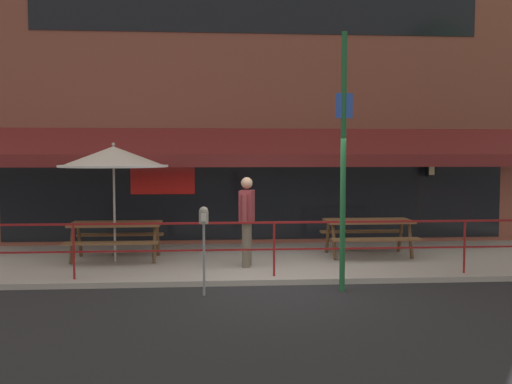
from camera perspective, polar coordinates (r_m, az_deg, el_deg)
The scene contains 10 objects.
ground_plane at distance 9.88m, azimuth 2.00°, elevation -9.33°, with size 120.00×120.00×0.00m, color #232326.
patio_deck at distance 11.82m, azimuth 0.94°, elevation -6.90°, with size 15.00×4.00×0.10m, color #ADA89E.
restaurant_building at distance 13.95m, azimuth 0.11°, elevation 11.38°, with size 15.00×1.60×8.23m.
patio_railing at distance 10.02m, azimuth 1.83°, elevation -4.49°, with size 13.84×0.04×0.97m.
picnic_table_left at distance 11.87m, azimuth -13.83°, elevation -3.75°, with size 1.80×1.42×0.76m.
picnic_table_centre at distance 12.24m, azimuth 11.17°, elevation -3.49°, with size 1.80×1.42×0.76m.
patio_umbrella_left at distance 11.63m, azimuth -14.06°, elevation 3.37°, with size 2.14×2.14×2.38m.
pedestrian_walking at distance 10.84m, azimuth -0.92°, elevation -2.49°, with size 0.33×0.60×1.71m.
parking_meter_near at distance 9.04m, azimuth -5.25°, elevation -3.19°, with size 0.15×0.16×1.42m.
street_sign_pole at distance 9.35m, azimuth 8.72°, elevation 3.22°, with size 0.28×0.09×4.20m.
Camera 1 is at (-1.06, -9.56, 2.25)m, focal length 40.00 mm.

